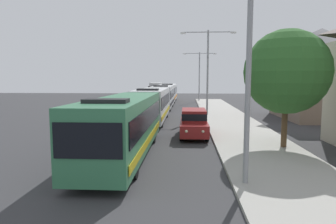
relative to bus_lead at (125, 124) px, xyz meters
name	(u,v)px	position (x,y,z in m)	size (l,w,h in m)	color
bus_lead	(125,124)	(0.00, 0.00, 0.00)	(2.58, 11.64, 3.21)	#33724C
bus_second_in_line	(153,104)	(0.00, 12.64, 0.00)	(2.58, 11.05, 3.21)	silver
bus_middle	(163,96)	(0.00, 24.96, 0.00)	(2.58, 10.80, 3.21)	silver
bus_fourth_in_line	(169,92)	(0.00, 37.59, 0.00)	(2.58, 12.30, 3.21)	silver
white_suv	(194,122)	(3.70, 5.43, -0.66)	(1.86, 4.89, 1.90)	maroon
box_truck_oncoming	(156,90)	(-3.30, 47.49, 0.01)	(2.35, 7.17, 3.15)	black
streetlamp_near	(250,33)	(5.40, -4.19, 3.90)	(6.12, 0.28, 8.96)	gray
streetlamp_mid	(208,64)	(5.40, 17.18, 3.88)	(5.81, 0.28, 8.95)	gray
streetlamp_far	(199,71)	(5.40, 38.54, 3.66)	(5.87, 0.28, 8.53)	gray
roadside_tree	(287,72)	(8.73, 1.98, 2.69)	(4.70, 4.70, 6.59)	#4C3823
house_distant_gabled	(320,73)	(16.48, 15.91, 2.88)	(7.40, 9.94, 8.97)	#7A6656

